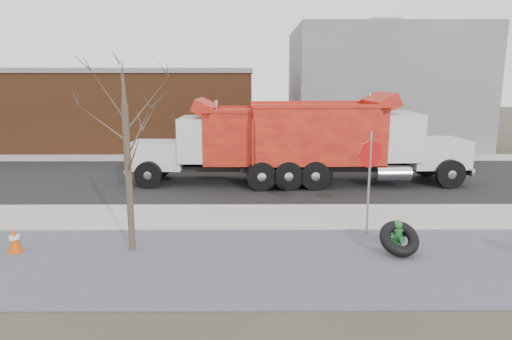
{
  "coord_description": "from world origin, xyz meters",
  "views": [
    {
      "loc": [
        0.15,
        -14.51,
        4.68
      ],
      "look_at": [
        0.23,
        1.62,
        1.4
      ],
      "focal_mm": 32.0,
      "sensor_mm": 36.0,
      "label": 1
    }
  ],
  "objects_px": {
    "truck_tire": "(399,239)",
    "stop_sign": "(370,166)",
    "dump_truck_red_b": "(239,141)",
    "dump_truck_red_a": "(346,139)",
    "fire_hydrant": "(397,238)"
  },
  "relations": [
    {
      "from": "stop_sign",
      "to": "fire_hydrant",
      "type": "bearing_deg",
      "value": -73.02
    },
    {
      "from": "dump_truck_red_a",
      "to": "dump_truck_red_b",
      "type": "bearing_deg",
      "value": 174.85
    },
    {
      "from": "dump_truck_red_a",
      "to": "dump_truck_red_b",
      "type": "xyz_separation_m",
      "value": [
        -4.75,
        0.18,
        -0.13
      ]
    },
    {
      "from": "truck_tire",
      "to": "dump_truck_red_a",
      "type": "xyz_separation_m",
      "value": [
        0.2,
        8.47,
        1.56
      ]
    },
    {
      "from": "truck_tire",
      "to": "dump_truck_red_b",
      "type": "distance_m",
      "value": 9.88
    },
    {
      "from": "truck_tire",
      "to": "stop_sign",
      "type": "relative_size",
      "value": 0.38
    },
    {
      "from": "truck_tire",
      "to": "stop_sign",
      "type": "xyz_separation_m",
      "value": [
        -0.45,
        1.69,
        1.64
      ]
    },
    {
      "from": "fire_hydrant",
      "to": "dump_truck_red_b",
      "type": "distance_m",
      "value": 9.69
    },
    {
      "from": "stop_sign",
      "to": "truck_tire",
      "type": "bearing_deg",
      "value": -75.68
    },
    {
      "from": "stop_sign",
      "to": "dump_truck_red_a",
      "type": "bearing_deg",
      "value": 84.06
    },
    {
      "from": "fire_hydrant",
      "to": "truck_tire",
      "type": "bearing_deg",
      "value": -111.47
    },
    {
      "from": "fire_hydrant",
      "to": "dump_truck_red_b",
      "type": "relative_size",
      "value": 0.1
    },
    {
      "from": "dump_truck_red_b",
      "to": "dump_truck_red_a",
      "type": "bearing_deg",
      "value": 178.62
    },
    {
      "from": "stop_sign",
      "to": "dump_truck_red_a",
      "type": "relative_size",
      "value": 0.31
    },
    {
      "from": "truck_tire",
      "to": "fire_hydrant",
      "type": "bearing_deg",
      "value": 86.41
    }
  ]
}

